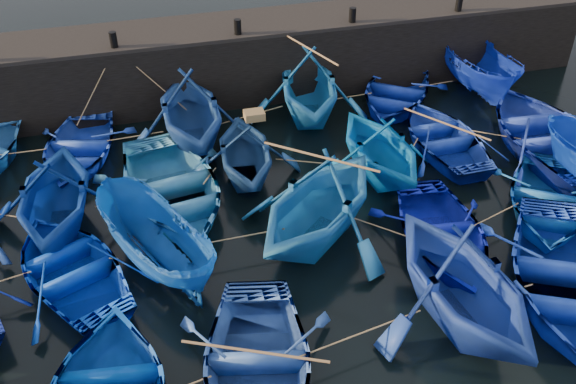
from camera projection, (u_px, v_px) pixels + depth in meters
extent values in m
plane|color=black|center=(323.00, 292.00, 15.36)|extent=(120.00, 120.00, 0.00)
cube|color=black|center=(235.00, 61.00, 22.73)|extent=(26.00, 2.50, 2.50)
cube|color=black|center=(233.00, 25.00, 21.95)|extent=(26.00, 2.50, 0.12)
cylinder|color=black|center=(113.00, 40.00, 20.23)|extent=(0.24, 0.24, 0.50)
cylinder|color=black|center=(238.00, 27.00, 21.06)|extent=(0.24, 0.24, 0.50)
cylinder|color=black|center=(352.00, 15.00, 21.89)|extent=(0.24, 0.24, 0.50)
cylinder|color=black|center=(459.00, 4.00, 22.72)|extent=(0.24, 0.24, 0.50)
imported|color=blue|center=(78.00, 148.00, 19.65)|extent=(4.04, 4.94, 0.90)
imported|color=navy|center=(190.00, 109.00, 19.99)|extent=(4.05, 4.70, 2.47)
imported|color=blue|center=(308.00, 84.00, 21.30)|extent=(4.93, 5.43, 2.48)
imported|color=navy|center=(395.00, 92.00, 22.50)|extent=(5.35, 5.64, 0.95)
imported|color=#0C25A0|center=(477.00, 68.00, 22.96)|extent=(1.97, 4.91, 1.88)
imported|color=navy|center=(55.00, 193.00, 16.56)|extent=(4.31, 4.87, 2.36)
imported|color=#2D77BF|center=(171.00, 189.00, 17.77)|extent=(4.66, 5.94, 1.12)
imported|color=navy|center=(245.00, 150.00, 18.51)|extent=(3.64, 4.12, 2.01)
imported|color=blue|center=(381.00, 146.00, 18.55)|extent=(4.01, 4.52, 2.18)
imported|color=#1533A6|center=(444.00, 137.00, 20.15)|extent=(3.19, 4.40, 0.90)
imported|color=#1B33A1|center=(547.00, 134.00, 20.01)|extent=(4.48, 6.02, 1.20)
imported|color=#0535D3|center=(71.00, 268.00, 15.38)|extent=(4.67, 5.34, 0.92)
imported|color=#0D4BA5|center=(154.00, 243.00, 15.51)|extent=(3.40, 4.63, 1.68)
imported|color=blue|center=(319.00, 200.00, 16.15)|extent=(6.46, 6.40, 2.57)
imported|color=#0713A0|center=(442.00, 234.00, 16.38)|extent=(3.68, 4.76, 0.91)
imported|color=#0E4FAC|center=(547.00, 201.00, 17.49)|extent=(5.07, 5.46, 0.92)
imported|color=#294FA1|center=(256.00, 368.00, 12.98)|extent=(4.34, 5.37, 0.99)
imported|color=#1C3C9B|center=(463.00, 279.00, 13.90)|extent=(4.78, 5.36, 2.56)
imported|color=#1335B9|center=(567.00, 276.00, 14.97)|extent=(6.07, 6.81, 1.17)
cube|color=brown|center=(254.00, 115.00, 17.90)|extent=(0.56, 0.42, 0.23)
cylinder|color=tan|center=(22.00, 152.00, 19.27)|extent=(1.42, 0.07, 0.04)
cylinder|color=tan|center=(135.00, 136.00, 19.99)|extent=(1.74, 0.14, 0.04)
cylinder|color=tan|center=(252.00, 115.00, 21.05)|extent=(2.26, 0.65, 0.04)
cylinder|color=tan|center=(353.00, 96.00, 22.08)|extent=(1.43, 0.13, 0.04)
cylinder|color=tan|center=(436.00, 84.00, 22.82)|extent=(1.36, 0.14, 0.04)
cylinder|color=tan|center=(1.00, 215.00, 16.87)|extent=(1.20, 0.64, 0.04)
cylinder|color=tan|center=(117.00, 200.00, 17.36)|extent=(1.18, 0.32, 0.04)
cylinder|color=tan|center=(210.00, 176.00, 18.28)|extent=(0.50, 0.71, 0.04)
cylinder|color=tan|center=(313.00, 162.00, 18.83)|extent=(2.03, 0.94, 0.04)
cylinder|color=tan|center=(413.00, 147.00, 19.48)|extent=(0.77, 0.91, 0.04)
cylinder|color=tan|center=(495.00, 135.00, 20.07)|extent=(1.29, 0.90, 0.04)
cylinder|color=tan|center=(6.00, 279.00, 14.93)|extent=(1.12, 0.28, 0.04)
cylinder|color=tan|center=(114.00, 258.00, 15.51)|extent=(0.23, 0.11, 0.04)
cylinder|color=tan|center=(239.00, 237.00, 16.14)|extent=(2.38, 0.08, 0.04)
cylinder|color=tan|center=(380.00, 227.00, 16.46)|extent=(1.19, 1.17, 0.04)
cylinder|color=tan|center=(497.00, 214.00, 16.88)|extent=(1.61, 0.57, 0.04)
cylinder|color=tan|center=(362.00, 333.00, 13.64)|extent=(2.96, 0.57, 0.04)
cylinder|color=tan|center=(513.00, 290.00, 14.66)|extent=(1.05, 0.11, 0.04)
cylinder|color=tan|center=(96.00, 87.00, 20.41)|extent=(1.61, 0.96, 2.09)
cylinder|color=tan|center=(152.00, 80.00, 20.82)|extent=(2.01, 0.86, 2.10)
cylinder|color=tan|center=(325.00, 55.00, 22.30)|extent=(2.01, 0.24, 2.09)
cylinder|color=tan|center=(368.00, 50.00, 22.67)|extent=(1.28, 0.14, 2.09)
cylinder|color=tan|center=(460.00, 39.00, 23.46)|extent=(0.44, 0.04, 2.08)
cylinder|color=#99724C|center=(309.00, 49.00, 20.54)|extent=(1.08, 2.84, 0.06)
cylinder|color=#99724C|center=(446.00, 124.00, 19.86)|extent=(1.77, 2.49, 0.06)
cylinder|color=#99724C|center=(321.00, 157.00, 15.36)|extent=(2.34, 1.97, 0.06)
cylinder|color=#99724C|center=(255.00, 351.00, 12.66)|extent=(2.74, 1.32, 0.06)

